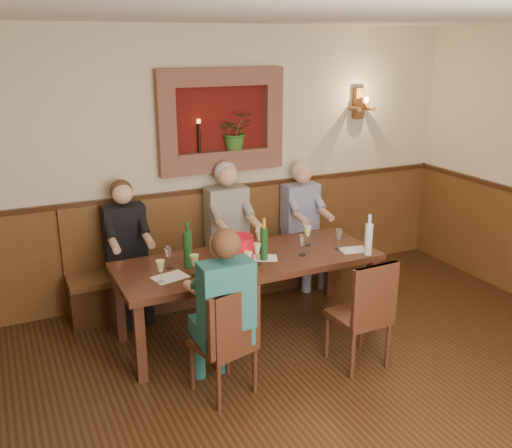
{
  "coord_description": "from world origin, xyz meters",
  "views": [
    {
      "loc": [
        -2.0,
        -2.55,
        2.64
      ],
      "look_at": [
        0.1,
        1.9,
        1.05
      ],
      "focal_mm": 40.0,
      "sensor_mm": 36.0,
      "label": 1
    }
  ],
  "objects": [
    {
      "name": "tasting_sheet_d",
      "position": [
        -0.41,
        1.59,
        0.75
      ],
      "size": [
        0.29,
        0.21,
        0.0
      ],
      "primitive_type": "cube",
      "rotation": [
        0.0,
        0.0,
        0.02
      ],
      "color": "white",
      "rests_on": "dining_table"
    },
    {
      "name": "tasting_sheet_a",
      "position": [
        -0.77,
        1.73,
        0.75
      ],
      "size": [
        0.32,
        0.26,
        0.0
      ],
      "primitive_type": "cube",
      "rotation": [
        0.0,
        0.0,
        0.23
      ],
      "color": "white",
      "rests_on": "dining_table"
    },
    {
      "name": "tasting_sheet_b",
      "position": [
        0.13,
        1.8,
        0.75
      ],
      "size": [
        0.3,
        0.26,
        0.0
      ],
      "primitive_type": "cube",
      "rotation": [
        0.0,
        0.0,
        -0.41
      ],
      "color": "white",
      "rests_on": "dining_table"
    },
    {
      "name": "person_bench_mid",
      "position": [
        0.17,
        2.69,
        0.6
      ],
      "size": [
        0.43,
        0.53,
        1.46
      ],
      "color": "#5F5A56",
      "rests_on": "ground"
    },
    {
      "name": "wine_glass_9",
      "position": [
        -0.58,
        1.67,
        0.85
      ],
      "size": [
        0.08,
        0.08,
        0.19
      ],
      "primitive_type": null,
      "color": "#E8E98B",
      "rests_on": "dining_table"
    },
    {
      "name": "chair_near_left",
      "position": [
        -0.57,
        1.05,
        0.27
      ],
      "size": [
        0.5,
        0.5,
        0.92
      ],
      "rotation": [
        0.0,
        0.0,
        0.26
      ],
      "color": "#381A11",
      "rests_on": "ground"
    },
    {
      "name": "spittoon_bucket",
      "position": [
        -0.16,
        1.7,
        0.89
      ],
      "size": [
        0.33,
        0.33,
        0.29
      ],
      "primitive_type": "cylinder",
      "rotation": [
        0.0,
        0.0,
        0.39
      ],
      "color": "red",
      "rests_on": "dining_table"
    },
    {
      "name": "wine_glass_8",
      "position": [
        0.01,
        1.7,
        0.85
      ],
      "size": [
        0.08,
        0.08,
        0.19
      ],
      "primitive_type": null,
      "color": "#E8E98B",
      "rests_on": "dining_table"
    },
    {
      "name": "wine_glass_0",
      "position": [
        -0.71,
        1.95,
        0.85
      ],
      "size": [
        0.08,
        0.08,
        0.19
      ],
      "primitive_type": null,
      "color": "white",
      "rests_on": "dining_table"
    },
    {
      "name": "wine_glass_4",
      "position": [
        0.18,
        2.0,
        0.85
      ],
      "size": [
        0.08,
        0.08,
        0.19
      ],
      "primitive_type": null,
      "color": "#E8E98B",
      "rests_on": "dining_table"
    },
    {
      "name": "wainscoting",
      "position": [
        0.0,
        -0.0,
        0.59
      ],
      "size": [
        6.02,
        6.02,
        1.15
      ],
      "color": "#573618",
      "rests_on": "ground"
    },
    {
      "name": "room_shell",
      "position": [
        0.0,
        0.0,
        1.89
      ],
      "size": [
        6.04,
        6.04,
        2.82
      ],
      "color": "#C7B796",
      "rests_on": "ground"
    },
    {
      "name": "person_bench_right",
      "position": [
        1.06,
        2.69,
        0.57
      ],
      "size": [
        0.4,
        0.49,
        1.37
      ],
      "color": "navy",
      "rests_on": "ground"
    },
    {
      "name": "wine_bottle_green_a",
      "position": [
        0.11,
        1.76,
        0.91
      ],
      "size": [
        0.08,
        0.08,
        0.39
      ],
      "rotation": [
        0.0,
        0.0,
        -0.23
      ],
      "color": "#19471E",
      "rests_on": "dining_table"
    },
    {
      "name": "wine_bottle_green_b",
      "position": [
        -0.56,
        1.88,
        0.92
      ],
      "size": [
        0.1,
        0.1,
        0.42
      ],
      "rotation": [
        0.0,
        0.0,
        -0.27
      ],
      "color": "#19471E",
      "rests_on": "dining_table"
    },
    {
      "name": "water_bottle",
      "position": [
        1.04,
        1.47,
        0.91
      ],
      "size": [
        0.1,
        0.1,
        0.39
      ],
      "rotation": [
        0.0,
        0.0,
        0.43
      ],
      "color": "silver",
      "rests_on": "dining_table"
    },
    {
      "name": "wine_glass_2",
      "position": [
        -0.87,
        1.67,
        0.85
      ],
      "size": [
        0.08,
        0.08,
        0.19
      ],
      "primitive_type": null,
      "color": "#E8E98B",
      "rests_on": "dining_table"
    },
    {
      "name": "wall_niche",
      "position": [
        0.24,
        2.94,
        1.81
      ],
      "size": [
        1.36,
        0.3,
        1.06
      ],
      "color": "#500F0B",
      "rests_on": "ground"
    },
    {
      "name": "chair_near_right",
      "position": [
        0.62,
        0.96,
        0.28
      ],
      "size": [
        0.44,
        0.44,
        0.96
      ],
      "rotation": [
        0.0,
        0.0,
        0.04
      ],
      "color": "#381A11",
      "rests_on": "ground"
    },
    {
      "name": "wine_glass_1",
      "position": [
        -0.15,
        1.54,
        0.85
      ],
      "size": [
        0.08,
        0.08,
        0.19
      ],
      "primitive_type": null,
      "color": "#E8E98B",
      "rests_on": "dining_table"
    },
    {
      "name": "wine_glass_5",
      "position": [
        0.66,
        1.93,
        0.85
      ],
      "size": [
        0.08,
        0.08,
        0.19
      ],
      "primitive_type": null,
      "color": "#E8E98B",
      "rests_on": "dining_table"
    },
    {
      "name": "tasting_sheet_c",
      "position": [
        0.99,
        1.62,
        0.75
      ],
      "size": [
        0.28,
        0.22,
        0.0
      ],
      "primitive_type": "cube",
      "rotation": [
        0.0,
        0.0,
        -0.18
      ],
      "color": "white",
      "rests_on": "dining_table"
    },
    {
      "name": "wine_glass_6",
      "position": [
        0.48,
        1.71,
        0.85
      ],
      "size": [
        0.08,
        0.08,
        0.19
      ],
      "primitive_type": null,
      "color": "white",
      "rests_on": "dining_table"
    },
    {
      "name": "wine_glass_7",
      "position": [
        -0.25,
        1.9,
        0.85
      ],
      "size": [
        0.08,
        0.08,
        0.19
      ],
      "primitive_type": null,
      "color": "white",
      "rests_on": "dining_table"
    },
    {
      "name": "dining_table",
      "position": [
        0.0,
        1.85,
        0.68
      ],
      "size": [
        2.4,
        0.9,
        0.75
      ],
      "color": "#381A11",
      "rests_on": "ground"
    },
    {
      "name": "wall_sconce",
      "position": [
        1.9,
        2.93,
        1.94
      ],
      "size": [
        0.25,
        0.2,
        0.35
      ],
      "color": "#573618",
      "rests_on": "ground"
    },
    {
      "name": "person_bench_left",
      "position": [
        -0.91,
        2.69,
        0.57
      ],
      "size": [
        0.4,
        0.49,
        1.37
      ],
      "color": "black",
      "rests_on": "ground"
    },
    {
      "name": "bench",
      "position": [
        0.0,
        2.79,
        0.33
      ],
      "size": [
        3.0,
        0.45,
        1.11
      ],
      "color": "#381E0F",
      "rests_on": "ground"
    },
    {
      "name": "person_chair_front",
      "position": [
        -0.58,
        1.07,
        0.57
      ],
      "size": [
        0.4,
        0.49,
        1.38
      ],
      "color": "navy",
      "rests_on": "ground"
    },
    {
      "name": "wine_glass_3",
      "position": [
        0.88,
        1.72,
        0.85
      ],
      "size": [
        0.08,
        0.08,
        0.19
      ],
      "primitive_type": null,
      "color": "white",
      "rests_on": "dining_table"
    }
  ]
}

